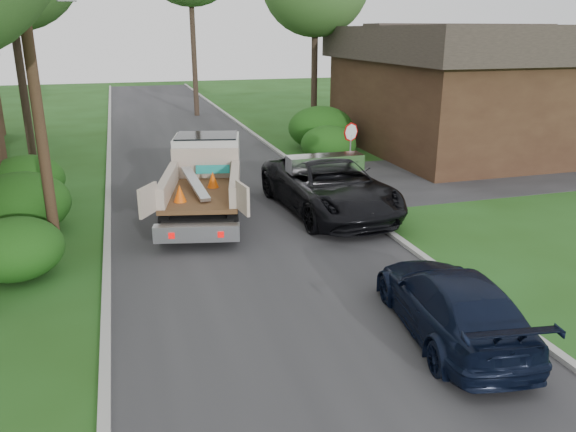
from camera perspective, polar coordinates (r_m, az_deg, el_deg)
The scene contains 16 objects.
ground at distance 13.15m, azimuth 0.30°, elevation -8.23°, with size 120.00×120.00×0.00m, color #1F4513.
road at distance 22.31m, azimuth -7.23°, elevation 2.91°, with size 8.00×90.00×0.02m, color #28282B.
side_street at distance 26.13m, azimuth 20.15°, elevation 4.20°, with size 16.00×7.00×0.02m, color #28282B.
curb_left at distance 22.04m, azimuth -17.80°, elevation 2.12°, with size 0.20×90.00×0.12m, color #9E9E99.
curb_right at distance 23.29m, azimuth 2.77°, elevation 3.83°, with size 0.20×90.00×0.12m, color #9E9E99.
stop_sign at distance 22.39m, azimuth 6.38°, elevation 7.65°, with size 0.71×0.32×2.48m.
utility_pole at distance 16.37m, azimuth -24.63°, elevation 14.26°, with size 2.42×1.25×10.00m.
house_right at distance 30.25m, azimuth 16.72°, elevation 12.41°, with size 9.72×12.96×6.20m.
hedge_left_a at distance 15.39m, azimuth -25.99°, elevation -3.03°, with size 2.34×2.34×1.53m, color #1A4810.
hedge_left_b at distance 18.68m, azimuth -25.46°, elevation 1.15°, with size 2.86×2.86×1.87m, color #1A4810.
hedge_left_c at distance 22.09m, azimuth -24.99°, elevation 3.43°, with size 2.60×2.60×1.70m, color #1A4810.
hedge_right_a at distance 26.43m, azimuth 4.14°, elevation 7.30°, with size 2.60×2.60×1.70m, color #1A4810.
hedge_right_b at distance 29.40m, azimuth 3.36°, elevation 8.94°, with size 3.38×3.38×2.21m, color #1A4810.
flatbed_truck at distance 19.23m, azimuth -8.39°, elevation 4.35°, with size 3.93×6.71×2.39m.
black_pickup at distance 18.95m, azimuth 4.21°, elevation 3.09°, with size 3.04×6.60×1.83m, color black.
navy_suv at distance 11.83m, azimuth 16.26°, elevation -8.48°, with size 1.94×4.77×1.38m, color black.
Camera 1 is at (-3.44, -11.25, 5.88)m, focal length 35.00 mm.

